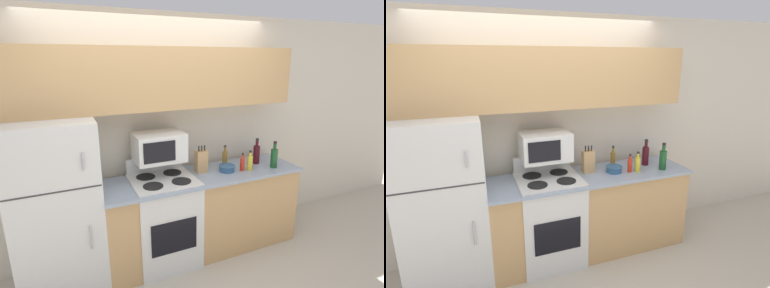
# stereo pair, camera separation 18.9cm
# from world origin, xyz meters

# --- Properties ---
(ground_plane) EXTENTS (12.00, 12.00, 0.00)m
(ground_plane) POSITION_xyz_m (0.00, 0.00, 0.00)
(ground_plane) COLOR beige
(wall_back) EXTENTS (8.00, 0.05, 2.55)m
(wall_back) POSITION_xyz_m (0.00, 0.66, 1.27)
(wall_back) COLOR beige
(wall_back) RESTS_ON ground_plane
(lower_cabinets) EXTENTS (2.15, 0.62, 0.92)m
(lower_cabinets) POSITION_xyz_m (0.37, 0.29, 0.46)
(lower_cabinets) COLOR tan
(lower_cabinets) RESTS_ON ground_plane
(refrigerator) EXTENTS (0.74, 0.65, 1.61)m
(refrigerator) POSITION_xyz_m (-1.07, 0.31, 0.81)
(refrigerator) COLOR silver
(refrigerator) RESTS_ON ground_plane
(upper_cabinets) EXTENTS (2.88, 0.33, 0.59)m
(upper_cabinets) POSITION_xyz_m (0.00, 0.47, 1.91)
(upper_cabinets) COLOR tan
(upper_cabinets) RESTS_ON refrigerator
(stove) EXTENTS (0.64, 0.60, 1.09)m
(stove) POSITION_xyz_m (-0.09, 0.28, 0.48)
(stove) COLOR silver
(stove) RESTS_ON ground_plane
(microwave) EXTENTS (0.49, 0.35, 0.29)m
(microwave) POSITION_xyz_m (-0.09, 0.38, 1.24)
(microwave) COLOR silver
(microwave) RESTS_ON stove
(knife_block) EXTENTS (0.12, 0.09, 0.30)m
(knife_block) POSITION_xyz_m (0.36, 0.34, 1.04)
(knife_block) COLOR tan
(knife_block) RESTS_ON lower_cabinets
(bowl) EXTENTS (0.18, 0.18, 0.07)m
(bowl) POSITION_xyz_m (0.63, 0.24, 0.95)
(bowl) COLOR #335B84
(bowl) RESTS_ON lower_cabinets
(bottle_soy_sauce) EXTENTS (0.05, 0.05, 0.18)m
(bottle_soy_sauce) POSITION_xyz_m (1.13, 0.39, 0.99)
(bottle_soy_sauce) COLOR black
(bottle_soy_sauce) RESTS_ON lower_cabinets
(bottle_wine_green) EXTENTS (0.08, 0.08, 0.30)m
(bottle_wine_green) POSITION_xyz_m (1.17, 0.13, 1.04)
(bottle_wine_green) COLOR #194C23
(bottle_wine_green) RESTS_ON lower_cabinets
(bottle_wine_red) EXTENTS (0.08, 0.08, 0.30)m
(bottle_wine_red) POSITION_xyz_m (1.07, 0.32, 1.04)
(bottle_wine_red) COLOR #470F19
(bottle_wine_red) RESTS_ON lower_cabinets
(bottle_vinegar) EXTENTS (0.06, 0.06, 0.24)m
(bottle_vinegar) POSITION_xyz_m (0.69, 0.40, 1.01)
(bottle_vinegar) COLOR olive
(bottle_vinegar) RESTS_ON lower_cabinets
(bottle_hot_sauce) EXTENTS (0.05, 0.05, 0.20)m
(bottle_hot_sauce) POSITION_xyz_m (0.79, 0.19, 1.00)
(bottle_hot_sauce) COLOR red
(bottle_hot_sauce) RESTS_ON lower_cabinets
(bottle_cooking_spray) EXTENTS (0.06, 0.06, 0.22)m
(bottle_cooking_spray) POSITION_xyz_m (0.87, 0.17, 1.00)
(bottle_cooking_spray) COLOR gold
(bottle_cooking_spray) RESTS_ON lower_cabinets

